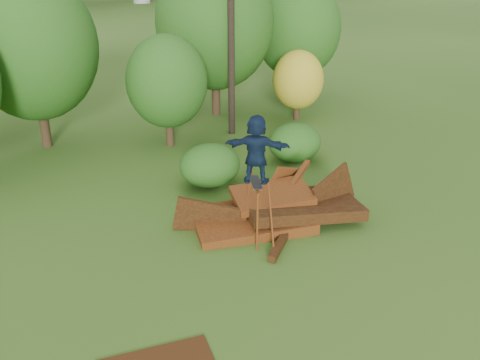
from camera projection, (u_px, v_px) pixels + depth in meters
ground at (303, 255)px, 14.34m from camera, size 240.00×240.00×0.00m
scrap_pile at (276, 209)px, 15.93m from camera, size 5.72×3.54×1.92m
grind_rail at (253, 195)px, 14.87m from camera, size 0.91×1.94×1.78m
skateboard at (256, 182)px, 14.14m from camera, size 0.56×0.88×0.09m
skater at (256, 149)px, 13.75m from camera, size 1.65×1.52×1.84m
tree_1 at (32, 46)px, 20.17m from camera, size 4.93×4.93×6.86m
tree_2 at (167, 82)px, 20.82m from camera, size 3.18×3.18×4.48m
tree_3 at (215, 21)px, 23.95m from camera, size 5.34×5.34×7.41m
tree_4 at (298, 80)px, 24.27m from camera, size 2.33×2.33×3.22m
tree_5 at (298, 29)px, 26.83m from camera, size 4.34×4.34×6.10m
shrub_left at (210, 165)px, 18.11m from camera, size 2.09×1.93×1.45m
shrub_right at (295, 142)px, 20.14m from camera, size 2.03×1.86×1.44m
utility_pole at (231, 6)px, 21.05m from camera, size 1.40×0.28×10.48m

